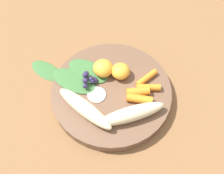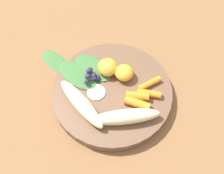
% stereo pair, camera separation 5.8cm
% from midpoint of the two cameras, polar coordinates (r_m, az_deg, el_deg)
% --- Properties ---
extents(ground_plane, '(2.40, 2.40, 0.00)m').
position_cam_midpoint_polar(ground_plane, '(0.61, -2.70, -2.08)').
color(ground_plane, brown).
extents(bowl, '(0.28, 0.28, 0.03)m').
position_cam_midpoint_polar(bowl, '(0.60, -2.76, -1.42)').
color(bowl, brown).
rests_on(bowl, ground_plane).
extents(banana_peeled_left, '(0.15, 0.08, 0.03)m').
position_cam_midpoint_polar(banana_peeled_left, '(0.54, 1.48, -6.31)').
color(banana_peeled_left, beige).
rests_on(banana_peeled_left, bowl).
extents(banana_peeled_right, '(0.13, 0.12, 0.03)m').
position_cam_midpoint_polar(banana_peeled_right, '(0.55, -9.00, -5.01)').
color(banana_peeled_right, beige).
rests_on(banana_peeled_right, bowl).
extents(orange_segment_near, '(0.05, 0.05, 0.04)m').
position_cam_midpoint_polar(orange_segment_near, '(0.60, -4.64, 4.01)').
color(orange_segment_near, '#F4A833').
rests_on(orange_segment_near, bowl).
extents(orange_segment_far, '(0.04, 0.04, 0.03)m').
position_cam_midpoint_polar(orange_segment_far, '(0.59, -0.71, 3.37)').
color(orange_segment_far, '#F4A833').
rests_on(orange_segment_far, bowl).
extents(carrot_front, '(0.06, 0.03, 0.02)m').
position_cam_midpoint_polar(carrot_front, '(0.56, 3.44, -2.94)').
color(carrot_front, orange).
rests_on(carrot_front, bowl).
extents(carrot_mid_left, '(0.05, 0.02, 0.02)m').
position_cam_midpoint_polar(carrot_mid_left, '(0.57, 3.12, -1.30)').
color(carrot_mid_left, orange).
rests_on(carrot_mid_left, bowl).
extents(carrot_mid_right, '(0.05, 0.02, 0.02)m').
position_cam_midpoint_polar(carrot_mid_right, '(0.58, 5.49, 0.06)').
color(carrot_mid_right, orange).
rests_on(carrot_mid_right, bowl).
extents(carrot_rear, '(0.05, 0.05, 0.01)m').
position_cam_midpoint_polar(carrot_rear, '(0.60, 5.20, 1.81)').
color(carrot_rear, orange).
rests_on(carrot_rear, bowl).
extents(blueberry_pile, '(0.04, 0.04, 0.02)m').
position_cam_midpoint_polar(blueberry_pile, '(0.59, -7.80, 1.56)').
color(blueberry_pile, '#2D234C').
rests_on(blueberry_pile, bowl).
extents(coconut_shred_patch, '(0.04, 0.04, 0.00)m').
position_cam_midpoint_polar(coconut_shred_patch, '(0.58, -6.19, -1.99)').
color(coconut_shred_patch, white).
rests_on(coconut_shred_patch, bowl).
extents(kale_leaf_left, '(0.12, 0.10, 0.00)m').
position_cam_midpoint_polar(kale_leaf_left, '(0.62, -7.98, 3.42)').
color(kale_leaf_left, '#3D7038').
rests_on(kale_leaf_left, bowl).
extents(kale_leaf_right, '(0.13, 0.10, 0.00)m').
position_cam_midpoint_polar(kale_leaf_right, '(0.61, -11.14, 1.20)').
color(kale_leaf_right, '#3D7038').
rests_on(kale_leaf_right, bowl).
extents(kale_leaf_stray, '(0.11, 0.09, 0.01)m').
position_cam_midpoint_polar(kale_leaf_stray, '(0.67, -16.78, 3.42)').
color(kale_leaf_stray, '#3D7038').
rests_on(kale_leaf_stray, ground_plane).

